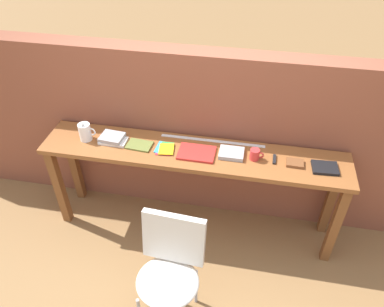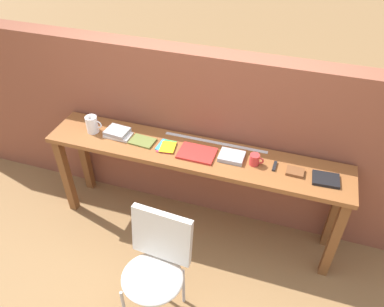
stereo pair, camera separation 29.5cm
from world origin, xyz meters
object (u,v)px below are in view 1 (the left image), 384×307
Objects in this scene: magazine_cycling at (139,145)px; multitool_folded at (274,159)px; mug at (255,154)px; leather_journal_brown at (295,163)px; pitcher_white at (85,132)px; book_open_centre at (197,153)px; book_stack_leftmost at (113,139)px; chair_white_moulded at (170,267)px; pamphlet_pile_colourful at (165,148)px; book_repair_rightmost at (325,168)px.

magazine_cycling is 1.09m from multitool_folded.
multitool_folded is (1.09, 0.02, 0.00)m from magazine_cycling.
magazine_cycling is 1.84× the size of mug.
mug is 0.31m from leather_journal_brown.
magazine_cycling and multitool_folded have the same top height.
mug reaches higher than magazine_cycling.
mug is (1.40, 0.00, -0.03)m from pitcher_white.
multitool_folded is at bearing 0.66° from pitcher_white.
book_open_centre is 0.46m from mug.
multitool_folded is at bearing 0.10° from book_stack_leftmost.
magazine_cycling is at bearing -4.74° from book_stack_leftmost.
leather_journal_brown is at bearing 1.50° from book_open_centre.
chair_white_moulded is at bearing -51.69° from book_stack_leftmost.
leather_journal_brown is (1.71, -0.00, -0.07)m from pitcher_white.
pamphlet_pile_colourful is 1.25m from book_repair_rightmost.
book_repair_rightmost is (0.53, -0.02, -0.03)m from mug.
pitcher_white is 0.95× the size of book_repair_rightmost.
pitcher_white is at bearing -178.70° from leather_journal_brown.
book_stack_leftmost is at bearing -179.90° from multitool_folded.
book_open_centre is at bearing -176.69° from multitool_folded.
mug is 1.00× the size of multitool_folded.
pitcher_white reaches higher than book_repair_rightmost.
pamphlet_pile_colourful is 1.63× the size of multitool_folded.
multitool_folded is 0.38m from book_repair_rightmost.
leather_journal_brown is 0.22m from book_repair_rightmost.
chair_white_moulded is at bearing -126.82° from multitool_folded.
book_open_centre is at bearing -2.24° from pamphlet_pile_colourful.
book_repair_rightmost reaches higher than multitool_folded.
magazine_cycling is (0.24, -0.02, -0.02)m from book_stack_leftmost.
book_open_centre is at bearing -177.58° from leather_journal_brown.
book_repair_rightmost is at bearing -2.23° from mug.
chair_white_moulded is 6.86× the size of leather_journal_brown.
pitcher_white reaches higher than book_stack_leftmost.
chair_white_moulded is 4.41× the size of magazine_cycling.
mug reaches higher than book_open_centre.
chair_white_moulded is 1.16m from book_stack_leftmost.
book_stack_leftmost is at bearing 177.90° from book_open_centre.
multitool_folded is at bearing 5.69° from magazine_cycling.
book_open_centre is at bearing -177.43° from mug.
leather_journal_brown is (1.03, 0.00, 0.00)m from pamphlet_pile_colourful.
mug reaches higher than pamphlet_pile_colourful.
pitcher_white reaches higher than leather_journal_brown.
leather_journal_brown is (0.16, -0.02, 0.00)m from multitool_folded.
multitool_folded is (0.87, 0.03, 0.00)m from pamphlet_pile_colourful.
book_open_centre is (0.48, -0.01, 0.00)m from magazine_cycling.
pamphlet_pile_colourful is (-0.23, 0.84, 0.36)m from chair_white_moulded.
magazine_cycling is at bearing -179.56° from mug.
pamphlet_pile_colourful is at bearing -178.36° from multitool_folded.
leather_journal_brown reaches higher than magazine_cycling.
book_open_centre is 0.99m from book_repair_rightmost.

